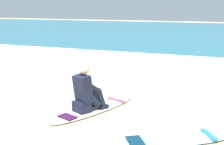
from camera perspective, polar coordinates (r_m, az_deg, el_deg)
ground_plane at (r=6.09m, az=-8.19°, el=-8.33°), size 80.00×80.00×0.00m
sea at (r=26.43m, az=16.80°, el=7.06°), size 80.00×28.00×0.10m
breaking_foam at (r=13.00m, az=9.57°, el=2.78°), size 80.00×0.90×0.11m
surfboard_main at (r=6.49m, az=-3.14°, el=-6.58°), size 1.20×2.43×0.08m
surfer_seated at (r=6.19m, az=-4.70°, el=-3.66°), size 0.59×0.77×0.95m
surfboard_spare_far at (r=5.17m, az=11.39°, el=-11.85°), size 1.99×1.60×0.08m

